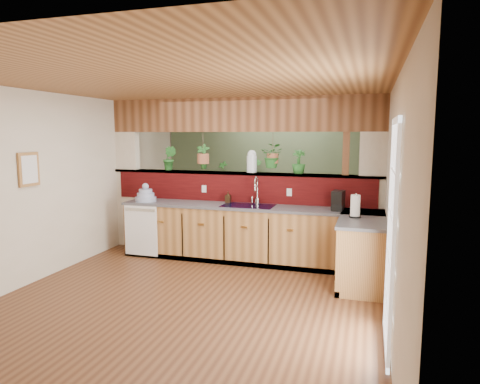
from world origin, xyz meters
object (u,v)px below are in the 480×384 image
(faucet, at_px, (256,189))
(dish_stack, at_px, (146,196))
(glass_jar, at_px, (252,161))
(shelving_console, at_px, (240,205))
(paper_towel, at_px, (355,207))
(soap_dispenser, at_px, (228,197))
(coffee_maker, at_px, (338,201))

(faucet, height_order, dish_stack, faucet)
(glass_jar, xyz_separation_m, shelving_console, (-0.79, 1.90, -1.07))
(faucet, xyz_separation_m, paper_towel, (1.55, -0.66, -0.09))
(faucet, relative_size, paper_towel, 1.37)
(soap_dispenser, bearing_deg, faucet, -2.36)
(soap_dispenser, distance_m, glass_jar, 0.70)
(soap_dispenser, height_order, paper_towel, paper_towel)
(faucet, height_order, shelving_console, faucet)
(dish_stack, distance_m, glass_jar, 1.86)
(shelving_console, bearing_deg, coffee_maker, -47.48)
(faucet, bearing_deg, glass_jar, 122.37)
(paper_towel, bearing_deg, dish_stack, 172.94)
(coffee_maker, xyz_separation_m, paper_towel, (0.26, -0.49, 0.02))
(paper_towel, height_order, shelving_console, paper_towel)
(soap_dispenser, bearing_deg, paper_towel, -18.47)
(soap_dispenser, relative_size, paper_towel, 0.57)
(glass_jar, relative_size, shelving_console, 0.23)
(coffee_maker, distance_m, glass_jar, 1.57)
(faucet, bearing_deg, paper_towel, -23.05)
(dish_stack, xyz_separation_m, shelving_console, (0.92, 2.36, -0.49))
(soap_dispenser, height_order, coffee_maker, coffee_maker)
(soap_dispenser, bearing_deg, glass_jar, 29.85)
(soap_dispenser, relative_size, shelving_console, 0.12)
(paper_towel, distance_m, glass_jar, 1.97)
(shelving_console, bearing_deg, dish_stack, -112.90)
(paper_towel, xyz_separation_m, shelving_console, (-2.48, 2.78, -0.55))
(glass_jar, bearing_deg, faucet, -57.63)
(faucet, bearing_deg, dish_stack, -172.65)
(dish_stack, relative_size, shelving_console, 0.22)
(faucet, distance_m, dish_stack, 1.87)
(dish_stack, relative_size, soap_dispenser, 1.86)
(faucet, bearing_deg, soap_dispenser, 177.64)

